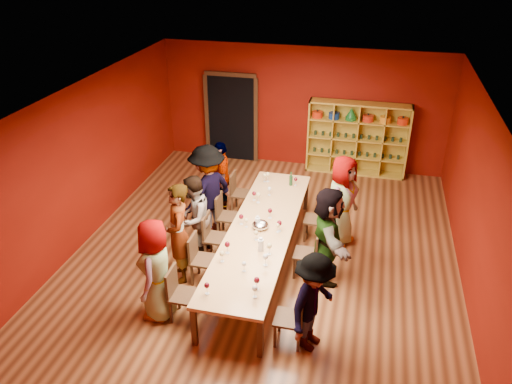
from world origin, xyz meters
TOP-DOWN VIEW (x-y plane):
  - room_shell at (0.00, 0.00)m, footprint 7.10×9.10m
  - tasting_table at (0.00, 0.00)m, footprint 1.10×4.50m
  - doorway at (-1.80, 4.43)m, footprint 1.40×0.17m
  - shelving_unit at (1.40, 4.32)m, footprint 2.40×0.40m
  - chair_person_left_0 at (-0.91, -1.66)m, footprint 0.42×0.42m
  - person_left_0 at (-1.25, -1.66)m, footprint 0.53×0.87m
  - chair_person_left_1 at (-0.91, -0.71)m, footprint 0.42×0.42m
  - person_left_1 at (-1.26, -0.71)m, footprint 0.71×0.80m
  - chair_person_left_2 at (-0.91, -0.01)m, footprint 0.42×0.42m
  - person_left_2 at (-1.25, -0.01)m, footprint 0.50×0.82m
  - chair_person_left_3 at (-0.91, 0.76)m, footprint 0.42×0.42m
  - person_left_3 at (-1.23, 0.76)m, footprint 0.96×1.31m
  - chair_person_left_4 at (-0.91, 1.75)m, footprint 0.42×0.42m
  - person_left_4 at (-1.27, 1.75)m, footprint 0.71×1.01m
  - chair_person_right_0 at (0.91, -1.78)m, footprint 0.42×0.42m
  - person_right_0 at (1.17, -1.78)m, footprint 0.75×1.10m
  - chair_person_right_2 at (0.91, -0.12)m, footprint 0.42×0.42m
  - person_right_2 at (1.17, -0.12)m, footprint 0.86×1.68m
  - chair_person_right_3 at (0.91, 1.06)m, footprint 0.42×0.42m
  - person_right_3 at (1.30, 1.06)m, footprint 0.81×1.00m
  - wine_glass_0 at (0.07, 0.39)m, footprint 0.08×0.08m
  - wine_glass_1 at (-0.38, -1.10)m, footprint 0.08×0.08m
  - wine_glass_2 at (0.30, -0.05)m, footprint 0.07×0.07m
  - wine_glass_3 at (0.33, -1.81)m, footprint 0.08×0.08m
  - wine_glass_4 at (0.32, -0.01)m, footprint 0.09×0.09m
  - wine_glass_5 at (-0.00, -0.37)m, footprint 0.07×0.07m
  - wine_glass_6 at (-0.37, 0.97)m, footprint 0.08×0.08m
  - wine_glass_7 at (0.31, 1.78)m, footprint 0.07×0.07m
  - wine_glass_8 at (0.02, -1.26)m, footprint 0.07×0.07m
  - wine_glass_9 at (-0.12, 1.24)m, footprint 0.07×0.07m
  - wine_glass_10 at (-0.36, -1.90)m, footprint 0.08×0.08m
  - wine_glass_11 at (-0.28, 1.82)m, footprint 0.09×0.09m
  - wine_glass_12 at (-0.27, -0.01)m, footprint 0.07×0.07m
  - wine_glass_13 at (-0.36, -0.86)m, footprint 0.09×0.09m
  - wine_glass_14 at (0.31, -1.04)m, footprint 0.09×0.09m
  - wine_glass_15 at (-0.34, 1.80)m, footprint 0.08×0.08m
  - wine_glass_16 at (0.30, -0.73)m, footprint 0.09×0.09m
  - wine_glass_17 at (-0.27, 0.90)m, footprint 0.09×0.09m
  - wine_glass_18 at (0.31, -1.64)m, footprint 0.09×0.09m
  - wine_glass_19 at (-0.38, 0.06)m, footprint 0.08×0.08m
  - spittoon_bowl at (-0.02, 0.01)m, footprint 0.29×0.29m
  - carafe_a at (-0.07, 0.01)m, footprint 0.12×0.12m
  - carafe_b at (0.14, -0.66)m, footprint 0.12×0.12m
  - wine_bottle at (0.21, 1.77)m, footprint 0.09×0.09m

SIDE VIEW (x-z plane):
  - chair_person_left_0 at x=-0.91m, z-range 0.05..0.94m
  - chair_person_left_1 at x=-0.91m, z-range 0.05..0.94m
  - chair_person_left_2 at x=-0.91m, z-range 0.05..0.94m
  - chair_person_left_3 at x=-0.91m, z-range 0.05..0.94m
  - chair_person_left_4 at x=-0.91m, z-range 0.05..0.94m
  - chair_person_right_0 at x=0.91m, z-range 0.05..0.94m
  - chair_person_right_2 at x=0.91m, z-range 0.05..0.94m
  - chair_person_right_3 at x=0.91m, z-range 0.05..0.94m
  - tasting_table at x=0.00m, z-range 0.32..1.07m
  - person_left_4 at x=-1.27m, z-range 0.00..1.57m
  - person_right_0 at x=1.17m, z-range 0.00..1.58m
  - person_left_2 at x=-1.25m, z-range 0.00..1.61m
  - spittoon_bowl at x=-0.02m, z-range 0.74..0.90m
  - person_left_0 at x=-1.25m, z-range 0.00..1.69m
  - carafe_a at x=-0.07m, z-range 0.74..0.98m
  - wine_bottle at x=0.21m, z-range 0.72..1.01m
  - carafe_b at x=0.14m, z-range 0.74..0.99m
  - person_right_2 at x=1.17m, z-range 0.00..1.74m
  - wine_glass_12 at x=-0.27m, z-range 0.79..0.97m
  - wine_glass_8 at x=0.02m, z-range 0.79..0.97m
  - wine_glass_2 at x=0.30m, z-range 0.79..0.97m
  - wine_glass_7 at x=0.31m, z-range 0.79..0.97m
  - wine_glass_5 at x=0.00m, z-range 0.79..0.98m
  - wine_glass_9 at x=-0.12m, z-range 0.79..0.98m
  - wine_glass_15 at x=-0.34m, z-range 0.79..0.98m
  - wine_glass_6 at x=-0.37m, z-range 0.79..0.99m
  - wine_glass_1 at x=-0.38m, z-range 0.79..0.99m
  - wine_glass_10 at x=-0.36m, z-range 0.79..0.99m
  - wine_glass_0 at x=0.07m, z-range 0.80..1.00m
  - wine_glass_19 at x=-0.38m, z-range 0.80..1.00m
  - person_right_3 at x=1.30m, z-range 0.00..1.80m
  - wine_glass_3 at x=0.33m, z-range 0.80..1.01m
  - person_left_1 at x=-1.26m, z-range 0.00..1.81m
  - wine_glass_16 at x=0.30m, z-range 0.80..1.01m
  - wine_glass_11 at x=-0.28m, z-range 0.80..1.01m
  - wine_glass_4 at x=0.32m, z-range 0.80..1.02m
  - wine_glass_14 at x=0.31m, z-range 0.80..1.02m
  - wine_glass_17 at x=-0.27m, z-range 0.80..1.02m
  - wine_glass_18 at x=0.31m, z-range 0.80..1.02m
  - wine_glass_13 at x=-0.36m, z-range 0.80..1.02m
  - person_left_3 at x=-1.23m, z-range 0.00..1.88m
  - shelving_unit at x=1.40m, z-range 0.08..1.88m
  - doorway at x=-1.80m, z-range -0.03..2.27m
  - room_shell at x=0.00m, z-range -0.02..3.02m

